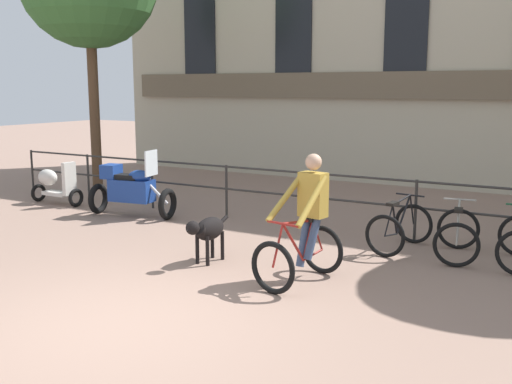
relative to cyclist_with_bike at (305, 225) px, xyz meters
name	(u,v)px	position (x,y,z in m)	size (l,w,h in m)	color
ground_plane	(115,324)	(-1.15, -2.41, -0.76)	(60.00, 60.00, 0.00)	#8E7060
canal_railing	(313,190)	(-1.15, 2.79, -0.05)	(15.05, 0.05, 1.05)	#2D2B28
building_facade	(410,15)	(-1.15, 8.58, 3.60)	(18.00, 0.72, 8.77)	#BCB299
cyclist_with_bike	(305,225)	(0.00, 0.00, 0.00)	(0.88, 1.27, 1.70)	black
dog	(207,230)	(-1.60, 0.04, -0.27)	(0.31, 1.00, 0.70)	black
parked_motorcycle	(131,189)	(-4.73, 1.92, -0.20)	(1.80, 0.88, 1.35)	black
parked_bicycle_near_lamp	(400,228)	(0.65, 2.14, -0.41)	(0.82, 1.19, 0.86)	black
parked_bicycle_mid_left	(457,235)	(1.54, 2.14, -0.41)	(0.84, 1.21, 0.86)	black
parked_scooter	(55,183)	(-7.07, 2.07, -0.30)	(1.29, 0.42, 0.96)	black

